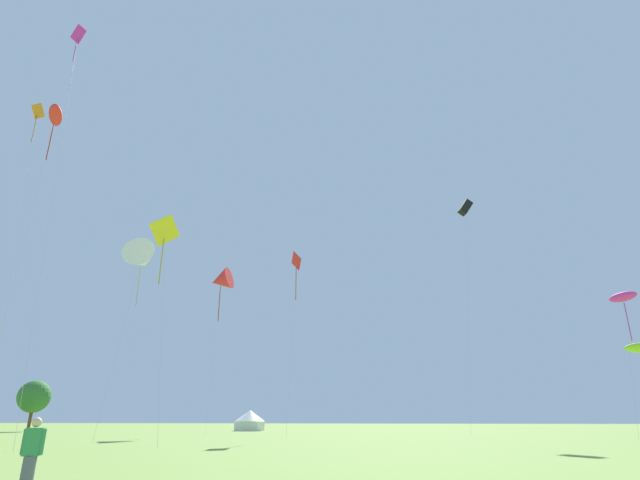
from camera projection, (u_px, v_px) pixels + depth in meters
name	position (u px, v px, depth m)	size (l,w,h in m)	color
kite_magenta_diamond	(76.00, 47.00, 37.33)	(3.21, 1.45, 30.23)	#E02DA3
kite_white_delta	(142.00, 258.00, 42.22)	(3.26, 3.41, 16.19)	white
kite_yellow_diamond	(164.00, 234.00, 38.53)	(2.87, 2.79, 16.80)	yellow
kite_black_box	(465.00, 208.00, 59.26)	(3.14, 3.07, 26.50)	black
kite_red_parafoil	(55.00, 116.00, 39.71)	(2.95, 3.37, 25.20)	red
kite_magenta_parafoil	(623.00, 297.00, 47.33)	(3.04, 3.37, 13.24)	#E02DA3
kite_red_delta	(221.00, 280.00, 64.78)	(3.14, 2.99, 20.45)	red
kite_red_diamond	(296.00, 265.00, 53.72)	(1.46, 1.98, 18.91)	red
kite_orange_diamond	(36.00, 120.00, 48.78)	(2.51, 1.93, 31.44)	orange
person_spectator	(30.00, 459.00, 11.18)	(0.57, 0.34, 1.73)	#565B66
festival_tent_left	(250.00, 419.00, 74.25)	(4.49, 4.49, 2.92)	white
tree_distant_left	(34.00, 397.00, 71.31)	(4.49, 4.49, 6.96)	brown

